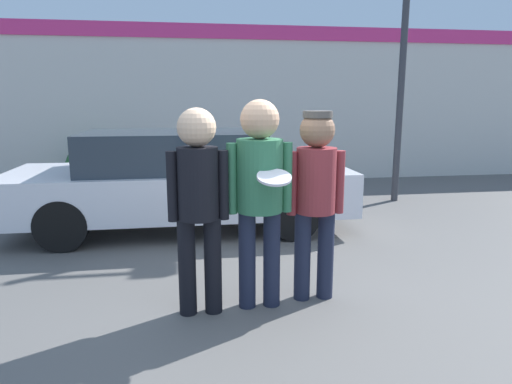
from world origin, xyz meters
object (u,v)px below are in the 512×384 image
object	(u,v)px
person_right	(316,188)
shrub	(91,167)
person_left	(198,194)
street_lamp	(421,6)
parked_car_near	(180,180)
person_middle_with_frisbee	(260,184)

from	to	relation	value
person_right	shrub	world-z (taller)	person_right
person_left	street_lamp	size ratio (longest dim) A/B	0.32
person_right	shrub	size ratio (longest dim) A/B	1.79
person_right	parked_car_near	size ratio (longest dim) A/B	0.37
person_left	street_lamp	world-z (taller)	street_lamp
person_right	shrub	xyz separation A→B (m)	(-3.05, 5.66, -0.56)
person_middle_with_frisbee	person_left	bearing A→B (deg)	-174.06
shrub	street_lamp	bearing A→B (deg)	-17.02
person_left	shrub	xyz separation A→B (m)	(-2.01, 5.81, -0.57)
person_right	street_lamp	bearing A→B (deg)	52.97
parked_car_near	shrub	distance (m)	3.58
person_right	parked_car_near	bearing A→B (deg)	115.41
person_middle_with_frisbee	person_right	xyz separation A→B (m)	(0.52, 0.09, -0.07)
person_middle_with_frisbee	person_right	size ratio (longest dim) A/B	1.06
street_lamp	shrub	size ratio (longest dim) A/B	5.63
parked_car_near	street_lamp	size ratio (longest dim) A/B	0.86
person_middle_with_frisbee	street_lamp	size ratio (longest dim) A/B	0.34
person_left	street_lamp	distance (m)	6.07
person_middle_with_frisbee	shrub	distance (m)	6.32
parked_car_near	person_right	bearing A→B (deg)	-64.59
person_left	shrub	world-z (taller)	person_left
person_left	person_right	world-z (taller)	person_left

